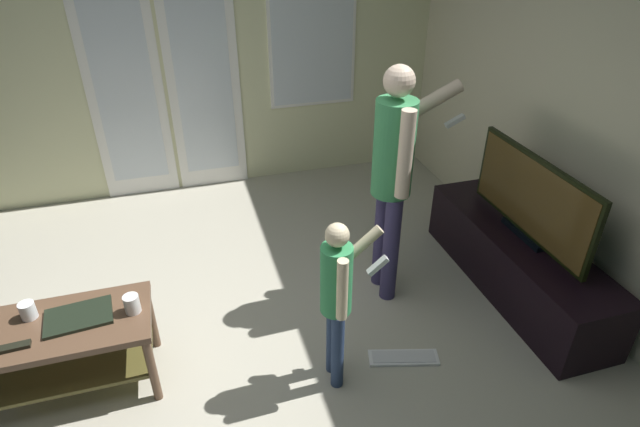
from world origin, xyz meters
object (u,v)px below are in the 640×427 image
cup_near_edge (28,311)px  loose_keyboard (403,358)px  coffee_table (67,342)px  person_adult (394,167)px  flat_screen_tv (531,199)px  tv_stand (516,262)px  person_child (337,292)px  cup_by_laptop (132,304)px  tv_remote_black (12,347)px  laptop_closed (78,317)px

cup_near_edge → loose_keyboard: bearing=-12.2°
coffee_table → person_adult: size_ratio=0.57×
coffee_table → flat_screen_tv: (3.00, 0.08, 0.40)m
tv_stand → person_child: (-1.52, -0.43, 0.43)m
coffee_table → cup_near_edge: 0.27m
person_adult → cup_by_laptop: 1.80m
tv_stand → loose_keyboard: bearing=-158.3°
cup_near_edge → tv_remote_black: cup_near_edge is taller
tv_stand → cup_near_edge: (-3.17, 0.03, 0.32)m
coffee_table → loose_keyboard: coffee_table is taller
flat_screen_tv → tv_remote_black: size_ratio=6.97×
tv_stand → flat_screen_tv: 0.53m
coffee_table → cup_by_laptop: bearing=-1.1°
cup_by_laptop → cup_near_edge: bearing=168.7°
loose_keyboard → cup_by_laptop: cup_by_laptop is taller
coffee_table → loose_keyboard: bearing=-10.3°
laptop_closed → tv_remote_black: tv_remote_black is taller
person_adult → cup_by_laptop: person_adult is taller
person_child → loose_keyboard: 0.79m
person_child → tv_stand: bearing=15.8°
tv_stand → tv_remote_black: tv_remote_black is taller
person_adult → loose_keyboard: (-0.16, -0.69, -0.99)m
person_adult → person_child: bearing=-131.3°
flat_screen_tv → laptop_closed: flat_screen_tv is taller
loose_keyboard → person_child: bearing=-179.3°
cup_by_laptop → tv_remote_black: 0.61m
flat_screen_tv → tv_remote_black: bearing=-176.3°
person_adult → person_child: 0.99m
coffee_table → cup_by_laptop: cup_by_laptop is taller
flat_screen_tv → cup_near_edge: bearing=179.6°
laptop_closed → cup_by_laptop: (0.29, -0.03, 0.04)m
cup_near_edge → tv_remote_black: (-0.04, -0.23, -0.04)m
flat_screen_tv → cup_near_edge: 3.17m
cup_by_laptop → flat_screen_tv: bearing=1.9°
person_child → cup_near_edge: (-1.64, 0.46, -0.11)m
laptop_closed → cup_by_laptop: bearing=-11.4°
person_child → loose_keyboard: (0.45, 0.01, -0.65)m
coffee_table → cup_near_edge: size_ratio=9.49×
flat_screen_tv → loose_keyboard: 1.37m
cup_near_edge → cup_by_laptop: cup_by_laptop is taller
flat_screen_tv → cup_near_edge: size_ratio=11.88×
flat_screen_tv → person_adult: 0.98m
flat_screen_tv → person_adult: (-0.91, 0.26, 0.24)m
cup_by_laptop → person_adult: bearing=11.4°
person_child → tv_remote_black: (-1.69, 0.23, -0.15)m
loose_keyboard → flat_screen_tv: bearing=21.9°
laptop_closed → cup_by_laptop: cup_by_laptop is taller
flat_screen_tv → cup_by_laptop: 2.62m
person_adult → person_child: size_ratio=1.52×
person_adult → cup_by_laptop: (-1.70, -0.34, -0.45)m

